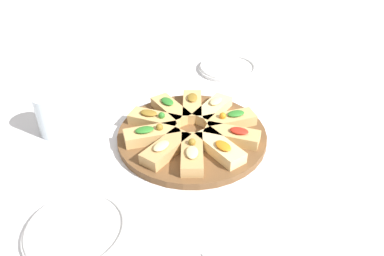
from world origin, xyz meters
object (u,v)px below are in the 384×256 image
at_px(plate_left, 76,230).
at_px(plate_right, 228,68).
at_px(serving_board, 192,135).
at_px(water_glass, 53,115).

bearing_deg(plate_left, plate_right, 24.52).
relative_size(serving_board, plate_right, 1.91).
xyz_separation_m(plate_left, water_glass, (0.09, 0.31, 0.04)).
distance_m(plate_left, water_glass, 0.33).
relative_size(plate_left, plate_right, 1.00).
relative_size(plate_left, water_glass, 1.80).
height_order(serving_board, plate_right, same).
height_order(plate_right, water_glass, water_glass).
xyz_separation_m(plate_left, plate_right, (0.65, 0.30, 0.00)).
distance_m(serving_board, plate_right, 0.38).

